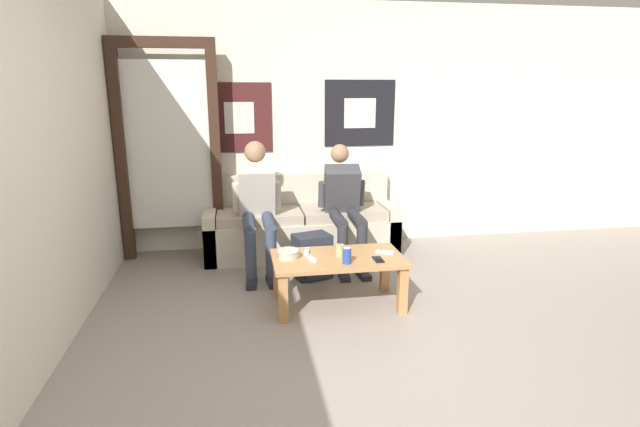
{
  "coord_description": "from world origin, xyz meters",
  "views": [
    {
      "loc": [
        -0.65,
        -2.34,
        1.7
      ],
      "look_at": [
        0.04,
        1.77,
        0.63
      ],
      "focal_mm": 28.0,
      "sensor_mm": 36.0,
      "label": 1
    }
  ],
  "objects": [
    {
      "name": "ground_plane",
      "position": [
        0.0,
        0.0,
        0.0
      ],
      "size": [
        18.0,
        18.0,
        0.0
      ],
      "primitive_type": "plane",
      "color": "gray"
    },
    {
      "name": "wall_back",
      "position": [
        0.0,
        2.95,
        1.28
      ],
      "size": [
        10.0,
        0.07,
        2.55
      ],
      "color": "silver",
      "rests_on": "ground_plane"
    },
    {
      "name": "door_frame",
      "position": [
        -1.31,
        2.74,
        1.2
      ],
      "size": [
        1.0,
        0.1,
        2.15
      ],
      "color": "#382319",
      "rests_on": "ground_plane"
    },
    {
      "name": "couch",
      "position": [
        -0.02,
        2.62,
        0.28
      ],
      "size": [
        1.95,
        0.67,
        0.8
      ],
      "color": "beige",
      "rests_on": "ground_plane"
    },
    {
      "name": "coffee_table",
      "position": [
        0.1,
        1.29,
        0.33
      ],
      "size": [
        1.03,
        0.57,
        0.4
      ],
      "color": "#B27F4C",
      "rests_on": "ground_plane"
    },
    {
      "name": "person_seated_adult",
      "position": [
        -0.48,
        2.27,
        0.65
      ],
      "size": [
        0.47,
        0.93,
        1.19
      ],
      "color": "#384256",
      "rests_on": "ground_plane"
    },
    {
      "name": "person_seated_teen",
      "position": [
        0.36,
        2.28,
        0.62
      ],
      "size": [
        0.47,
        0.89,
        1.15
      ],
      "color": "#2D2D33",
      "rests_on": "ground_plane"
    },
    {
      "name": "backpack",
      "position": [
        -0.01,
        1.91,
        0.19
      ],
      "size": [
        0.37,
        0.33,
        0.4
      ],
      "color": "#282D38",
      "rests_on": "ground_plane"
    },
    {
      "name": "ceramic_bowl",
      "position": [
        -0.29,
        1.33,
        0.44
      ],
      "size": [
        0.17,
        0.17,
        0.07
      ],
      "color": "#B7B2A8",
      "rests_on": "coffee_table"
    },
    {
      "name": "pillar_candle",
      "position": [
        0.12,
        1.31,
        0.45
      ],
      "size": [
        0.07,
        0.07,
        0.1
      ],
      "color": "tan",
      "rests_on": "coffee_table"
    },
    {
      "name": "drink_can_blue",
      "position": [
        0.14,
        1.13,
        0.46
      ],
      "size": [
        0.07,
        0.07,
        0.12
      ],
      "color": "#28479E",
      "rests_on": "coffee_table"
    },
    {
      "name": "game_controller_near_left",
      "position": [
        -0.12,
        1.25,
        0.42
      ],
      "size": [
        0.07,
        0.15,
        0.03
      ],
      "color": "white",
      "rests_on": "coffee_table"
    },
    {
      "name": "game_controller_near_right",
      "position": [
        -0.13,
        1.42,
        0.42
      ],
      "size": [
        0.06,
        0.15,
        0.03
      ],
      "color": "white",
      "rests_on": "coffee_table"
    },
    {
      "name": "game_controller_far_center",
      "position": [
        0.49,
        1.3,
        0.42
      ],
      "size": [
        0.14,
        0.1,
        0.03
      ],
      "color": "white",
      "rests_on": "coffee_table"
    },
    {
      "name": "cell_phone",
      "position": [
        0.39,
        1.16,
        0.41
      ],
      "size": [
        0.07,
        0.14,
        0.01
      ],
      "color": "black",
      "rests_on": "coffee_table"
    }
  ]
}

